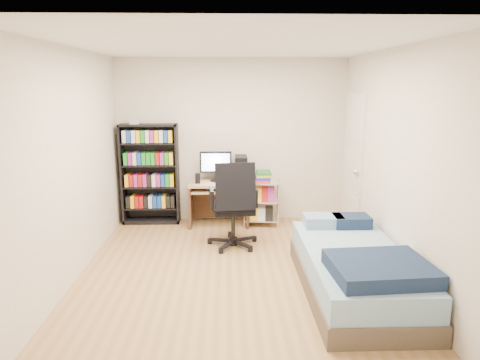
{
  "coord_description": "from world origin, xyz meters",
  "views": [
    {
      "loc": [
        -0.08,
        -4.58,
        2.11
      ],
      "look_at": [
        0.08,
        0.4,
        0.99
      ],
      "focal_mm": 32.0,
      "sensor_mm": 36.0,
      "label": 1
    }
  ],
  "objects_px": {
    "office_chair": "(234,220)",
    "bed": "(355,270)",
    "computer_desk": "(225,186)",
    "media_shelf": "(150,173)"
  },
  "relations": [
    {
      "from": "office_chair",
      "to": "bed",
      "type": "relative_size",
      "value": 0.57
    },
    {
      "from": "computer_desk",
      "to": "bed",
      "type": "bearing_deg",
      "value": -59.58
    },
    {
      "from": "computer_desk",
      "to": "bed",
      "type": "distance_m",
      "value": 2.67
    },
    {
      "from": "computer_desk",
      "to": "office_chair",
      "type": "distance_m",
      "value": 0.99
    },
    {
      "from": "computer_desk",
      "to": "office_chair",
      "type": "height_order",
      "value": "office_chair"
    },
    {
      "from": "bed",
      "to": "office_chair",
      "type": "bearing_deg",
      "value": 132.64
    },
    {
      "from": "computer_desk",
      "to": "office_chair",
      "type": "xyz_separation_m",
      "value": [
        0.12,
        -0.96,
        -0.23
      ]
    },
    {
      "from": "media_shelf",
      "to": "office_chair",
      "type": "distance_m",
      "value": 1.7
    },
    {
      "from": "media_shelf",
      "to": "bed",
      "type": "bearing_deg",
      "value": -44.04
    },
    {
      "from": "computer_desk",
      "to": "bed",
      "type": "height_order",
      "value": "computer_desk"
    }
  ]
}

